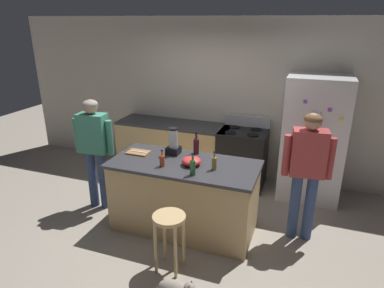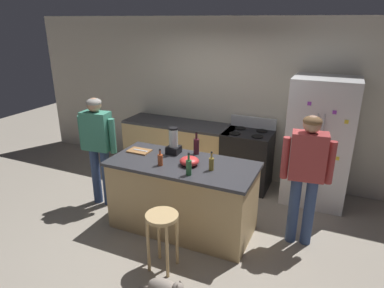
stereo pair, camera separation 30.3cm
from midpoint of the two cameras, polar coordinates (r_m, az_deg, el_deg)
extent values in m
plane|color=#9E9384|center=(4.73, 0.35, -13.78)|extent=(14.00, 14.00, 0.00)
cube|color=beige|center=(5.90, 8.15, 7.38)|extent=(8.00, 0.10, 2.70)
cube|color=tan|center=(4.49, 0.37, -8.98)|extent=(1.82, 0.82, 0.91)
cube|color=#333338|center=(4.28, 0.38, -3.44)|extent=(1.88, 0.88, 0.04)
cube|color=tan|center=(6.07, -0.61, -0.90)|extent=(2.00, 0.64, 0.91)
cube|color=#333338|center=(5.91, -0.63, 3.39)|extent=(2.00, 0.64, 0.04)
cube|color=silver|center=(5.36, 22.14, 0.25)|extent=(0.90, 0.70, 1.90)
cylinder|color=#B7BABF|center=(4.98, 21.58, 0.01)|extent=(0.02, 0.02, 0.85)
cylinder|color=#B7BABF|center=(4.98, 22.49, -0.12)|extent=(0.02, 0.02, 0.85)
cube|color=purple|center=(5.05, 19.52, -1.30)|extent=(0.05, 0.01, 0.05)
cube|color=orange|center=(5.10, 19.05, -2.67)|extent=(0.05, 0.01, 0.05)
cube|color=yellow|center=(4.90, 26.21, 3.34)|extent=(0.05, 0.01, 0.05)
cube|color=yellow|center=(5.05, 24.87, -2.24)|extent=(0.05, 0.01, 0.05)
cube|color=purple|center=(4.85, 20.88, 6.36)|extent=(0.05, 0.01, 0.05)
cube|color=purple|center=(4.86, 24.55, 4.86)|extent=(0.05, 0.01, 0.05)
cube|color=black|center=(5.66, 10.74, -2.66)|extent=(0.76, 0.64, 0.95)
cube|color=black|center=(5.39, 9.86, -4.37)|extent=(0.60, 0.01, 0.24)
cube|color=#B7BABF|center=(5.74, 11.81, 3.57)|extent=(0.76, 0.06, 0.18)
cylinder|color=black|center=(5.40, 8.83, 1.75)|extent=(0.18, 0.18, 0.01)
cylinder|color=black|center=(5.32, 12.55, 1.23)|extent=(0.18, 0.18, 0.01)
cylinder|color=black|center=(5.67, 9.66, 2.63)|extent=(0.18, 0.18, 0.01)
cylinder|color=black|center=(5.60, 13.21, 2.14)|extent=(0.18, 0.18, 0.01)
cylinder|color=#384C7A|center=(5.26, -14.26, -5.22)|extent=(0.14, 0.14, 0.88)
cylinder|color=#384C7A|center=(5.17, -12.56, -5.52)|extent=(0.14, 0.14, 0.88)
cube|color=#3F8C72|center=(4.95, -14.08, 2.13)|extent=(0.42, 0.26, 0.56)
cylinder|color=#3F8C72|center=(5.10, -16.42, 1.85)|extent=(0.10, 0.10, 0.50)
cylinder|color=#3F8C72|center=(4.85, -11.52, 1.30)|extent=(0.10, 0.10, 0.50)
sphere|color=tan|center=(4.85, -14.47, 6.38)|extent=(0.22, 0.22, 0.20)
ellipsoid|color=gray|center=(4.85, -14.50, 6.78)|extent=(0.23, 0.23, 0.12)
cylinder|color=#384C7A|center=(4.49, 20.95, -10.69)|extent=(0.15, 0.15, 0.88)
cylinder|color=#384C7A|center=(4.47, 18.63, -10.49)|extent=(0.15, 0.15, 0.88)
cube|color=#B23F3F|center=(4.17, 20.97, -1.96)|extent=(0.43, 0.27, 0.57)
cylinder|color=#B23F3F|center=(4.22, 24.25, -2.92)|extent=(0.10, 0.10, 0.51)
cylinder|color=#B23F3F|center=(4.17, 17.47, -2.26)|extent=(0.10, 0.10, 0.51)
sphere|color=tan|center=(4.05, 21.65, 3.09)|extent=(0.22, 0.22, 0.20)
ellipsoid|color=brown|center=(4.04, 21.71, 3.56)|extent=(0.24, 0.24, 0.12)
cylinder|color=tan|center=(3.70, -2.72, -12.11)|extent=(0.36, 0.36, 0.04)
cylinder|color=tan|center=(3.86, -5.06, -16.84)|extent=(0.04, 0.04, 0.65)
cylinder|color=tan|center=(3.77, -1.80, -17.78)|extent=(0.04, 0.04, 0.65)
cylinder|color=tan|center=(4.03, -3.39, -15.04)|extent=(0.04, 0.04, 0.65)
cylinder|color=tan|center=(3.94, -0.26, -15.87)|extent=(0.04, 0.04, 0.65)
sphere|color=gray|center=(3.61, 0.23, -23.14)|extent=(0.12, 0.12, 0.12)
cone|color=gray|center=(3.54, 0.18, -22.79)|extent=(0.04, 0.04, 0.03)
cone|color=gray|center=(3.58, 0.61, -22.19)|extent=(0.04, 0.04, 0.03)
cylinder|color=gray|center=(3.82, -5.14, -22.95)|extent=(0.20, 0.03, 0.10)
cube|color=black|center=(4.54, -1.20, -1.02)|extent=(0.17, 0.17, 0.10)
cylinder|color=silver|center=(4.48, -1.22, 1.00)|extent=(0.12, 0.12, 0.24)
cylinder|color=black|center=(4.44, -1.23, 2.61)|extent=(0.12, 0.12, 0.02)
cylinder|color=#471923|center=(4.51, 2.66, -0.45)|extent=(0.08, 0.08, 0.21)
cylinder|color=#471923|center=(4.46, 2.69, 1.35)|extent=(0.03, 0.03, 0.09)
cylinder|color=black|center=(4.44, 2.71, 1.99)|extent=(0.03, 0.03, 0.02)
cylinder|color=#B24C26|center=(4.18, -3.31, -2.74)|extent=(0.06, 0.06, 0.14)
cylinder|color=#B24C26|center=(4.14, -3.33, -1.47)|extent=(0.02, 0.02, 0.06)
cylinder|color=black|center=(4.12, -3.34, -0.97)|extent=(0.03, 0.03, 0.02)
cylinder|color=olive|center=(4.05, 5.43, -3.43)|extent=(0.06, 0.06, 0.15)
cylinder|color=olive|center=(4.01, 5.48, -1.99)|extent=(0.02, 0.02, 0.07)
cylinder|color=black|center=(3.99, 5.50, -1.45)|extent=(0.03, 0.03, 0.02)
cylinder|color=#2D6638|center=(3.91, 1.67, -4.04)|extent=(0.07, 0.07, 0.18)
cylinder|color=#2D6638|center=(3.86, 1.69, -2.28)|extent=(0.03, 0.03, 0.08)
cylinder|color=black|center=(3.84, 1.70, -1.64)|extent=(0.03, 0.03, 0.02)
ellipsoid|color=red|center=(4.18, 1.63, -2.92)|extent=(0.24, 0.24, 0.11)
cube|color=#9E6B3D|center=(4.65, -7.02, -1.20)|extent=(0.30, 0.20, 0.02)
cube|color=#B7BABF|center=(4.63, -6.82, -1.08)|extent=(0.22, 0.03, 0.01)
camera|label=1|loc=(0.15, -88.06, 0.72)|focal=31.68mm
camera|label=2|loc=(0.15, 91.94, -0.72)|focal=31.68mm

